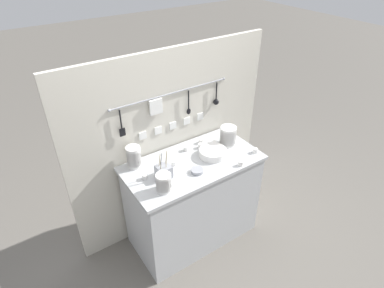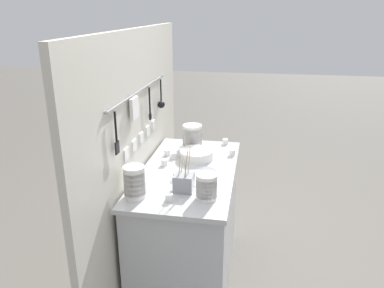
{
  "view_description": "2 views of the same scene",
  "coord_description": "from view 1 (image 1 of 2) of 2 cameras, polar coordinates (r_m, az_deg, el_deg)",
  "views": [
    {
      "loc": [
        -1.26,
        -1.86,
        2.62
      ],
      "look_at": [
        -0.02,
        -0.02,
        1.13
      ],
      "focal_mm": 30.0,
      "sensor_mm": 36.0,
      "label": 1
    },
    {
      "loc": [
        -2.3,
        -0.43,
        1.96
      ],
      "look_at": [
        -0.05,
        -0.03,
        1.13
      ],
      "focal_mm": 35.0,
      "sensor_mm": 36.0,
      "label": 2
    }
  ],
  "objects": [
    {
      "name": "back_wall",
      "position": [
        3.06,
        -3.53,
        0.06
      ],
      "size": [
        2.02,
        0.09,
        1.84
      ],
      "color": "beige",
      "rests_on": "ground"
    },
    {
      "name": "counter",
      "position": [
        3.12,
        0.13,
        -9.99
      ],
      "size": [
        1.22,
        0.63,
        0.93
      ],
      "color": "#B7BABC",
      "rests_on": "ground"
    },
    {
      "name": "cup_front_right",
      "position": [
        3.05,
        1.58,
        0.53
      ],
      "size": [
        0.04,
        0.04,
        0.04
      ],
      "color": "white",
      "rests_on": "counter"
    },
    {
      "name": "ground_plane",
      "position": [
        3.45,
        0.12,
        -15.56
      ],
      "size": [
        20.0,
        20.0,
        0.0
      ],
      "primitive_type": "plane",
      "color": "#666059"
    },
    {
      "name": "plate_stack",
      "position": [
        2.88,
        3.71,
        -1.53
      ],
      "size": [
        0.24,
        0.24,
        0.07
      ],
      "color": "white",
      "rests_on": "counter"
    },
    {
      "name": "cup_edge_far",
      "position": [
        2.98,
        11.18,
        -1.14
      ],
      "size": [
        0.04,
        0.04,
        0.04
      ],
      "color": "white",
      "rests_on": "counter"
    },
    {
      "name": "cup_back_right",
      "position": [
        3.02,
        3.99,
        0.1
      ],
      "size": [
        0.04,
        0.04,
        0.04
      ],
      "color": "white",
      "rests_on": "counter"
    },
    {
      "name": "cutlery_caddy",
      "position": [
        2.64,
        -5.06,
        -4.81
      ],
      "size": [
        0.11,
        0.11,
        0.27
      ],
      "color": "#93969E",
      "rests_on": "counter"
    },
    {
      "name": "cup_centre",
      "position": [
        2.77,
        -3.22,
        -3.42
      ],
      "size": [
        0.04,
        0.04,
        0.04
      ],
      "color": "white",
      "rests_on": "counter"
    },
    {
      "name": "steel_mixing_bowl",
      "position": [
        2.69,
        0.9,
        -4.77
      ],
      "size": [
        0.11,
        0.11,
        0.03
      ],
      "color": "#93969E",
      "rests_on": "counter"
    },
    {
      "name": "bowl_stack_back_corner",
      "position": [
        2.76,
        -10.29,
        -2.25
      ],
      "size": [
        0.12,
        0.12,
        0.19
      ],
      "color": "white",
      "rests_on": "counter"
    },
    {
      "name": "cup_front_left",
      "position": [
        2.98,
        1.51,
        -0.31
      ],
      "size": [
        0.04,
        0.04,
        0.04
      ],
      "color": "white",
      "rests_on": "counter"
    },
    {
      "name": "cup_mid_row",
      "position": [
        2.65,
        -8.4,
        -5.79
      ],
      "size": [
        0.04,
        0.04,
        0.04
      ],
      "color": "white",
      "rests_on": "counter"
    },
    {
      "name": "bowl_stack_nested_right",
      "position": [
        2.49,
        -5.06,
        -6.85
      ],
      "size": [
        0.12,
        0.12,
        0.15
      ],
      "color": "white",
      "rests_on": "counter"
    },
    {
      "name": "cup_by_caddy",
      "position": [
        2.95,
        -1.08,
        -0.81
      ],
      "size": [
        0.04,
        0.04,
        0.04
      ],
      "color": "white",
      "rests_on": "counter"
    },
    {
      "name": "cup_back_left",
      "position": [
        2.79,
        8.64,
        -3.42
      ],
      "size": [
        0.04,
        0.04,
        0.04
      ],
      "color": "white",
      "rests_on": "counter"
    },
    {
      "name": "bowl_stack_tall_left",
      "position": [
        3.02,
        6.43,
        1.46
      ],
      "size": [
        0.15,
        0.15,
        0.18
      ],
      "color": "white",
      "rests_on": "counter"
    }
  ]
}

